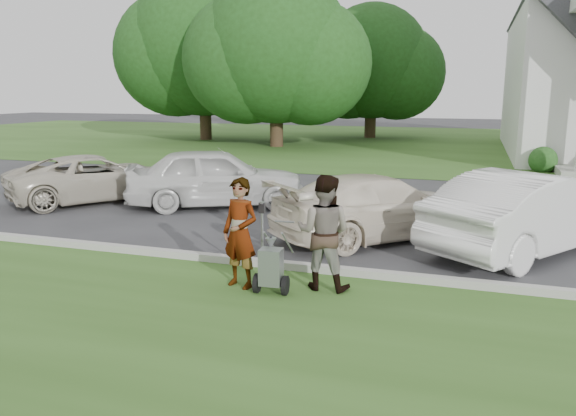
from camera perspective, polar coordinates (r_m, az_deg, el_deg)
The scene contains 15 objects.
ground at distance 9.63m, azimuth 0.19°, elevation -7.38°, with size 120.00×120.00×0.00m, color #333335.
grass_strip at distance 7.06m, azimuth -7.66°, elevation -14.91°, with size 80.00×7.00×0.01m, color #31541C.
church_lawn at distance 35.89m, azimuth 13.79°, elevation 6.44°, with size 80.00×30.00×0.01m, color #31541C.
curb at distance 10.10m, azimuth 1.17°, elevation -6.00°, with size 80.00×0.18×0.15m, color #9E9E93.
tree_left at distance 32.55m, azimuth -1.24°, elevation 15.25°, with size 10.63×8.40×9.71m.
tree_far at distance 37.69m, azimuth -8.61°, elevation 15.55°, with size 11.64×9.20×10.73m.
tree_back at distance 39.26m, azimuth 8.50°, elevation 13.98°, with size 9.61×7.60×8.89m.
striping_cart at distance 8.90m, azimuth -1.72°, elevation -6.11°, with size 0.56×1.09×0.99m.
person_left at distance 9.10m, azimuth -4.87°, elevation -2.64°, with size 0.66×0.43×1.80m, color #999999.
person_right at distance 9.00m, azimuth 3.65°, elevation -2.57°, with size 0.91×0.71×1.87m, color #999999.
parking_meter_near at distance 9.41m, azimuth -2.63°, elevation -2.37°, with size 0.10×0.09×1.37m.
car_a at distance 17.33m, azimuth -18.95°, elevation 2.92°, with size 2.24×4.86×1.35m, color beige.
car_b at distance 15.66m, azimuth -7.36°, elevation 3.14°, with size 1.95×4.86×1.66m, color silver.
car_c at distance 12.35m, azimuth 9.05°, elevation 0.15°, with size 1.96×4.81×1.40m, color #F0E3CB.
car_d at distance 12.08m, azimuth 23.29°, elevation -0.39°, with size 1.72×4.93×1.63m, color silver.
Camera 1 is at (2.82, -8.64, 3.17)m, focal length 35.00 mm.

